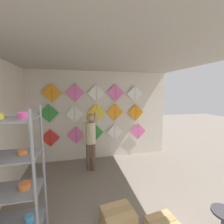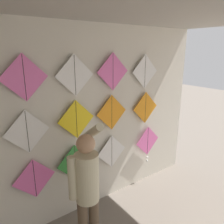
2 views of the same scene
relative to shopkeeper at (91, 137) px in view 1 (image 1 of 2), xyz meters
The scene contains 20 objects.
back_panel 0.93m from the shopkeeper, 72.86° to the left, with size 4.81×0.06×2.80m, color beige.
ceiling_slab 2.32m from the shopkeeper, 79.91° to the right, with size 4.81×4.98×0.04m, color #A8A399.
shopkeeper is the anchor object (origin of this frame).
cardboard_box 2.11m from the shopkeeper, 82.76° to the right, with size 0.54×0.47×0.33m.
stool 3.03m from the shopkeeper, 55.67° to the right, with size 0.35×0.35×0.46m.
kite_0 1.35m from the shopkeeper, 149.11° to the left, with size 0.55×0.01×0.55m.
kite_1 0.80m from the shopkeeper, 119.64° to the left, with size 0.55×0.01×0.55m.
kite_2 0.72m from the shopkeeper, 73.95° to the left, with size 0.55×0.01×0.55m.
kite_3 1.10m from the shopkeeper, 38.78° to the left, with size 0.55×0.01×0.55m.
kite_4 1.82m from the shopkeeper, 22.29° to the left, with size 0.55×0.04×0.69m.
kite_5 1.46m from the shopkeeper, 149.08° to the left, with size 0.55×0.01×0.55m.
kite_6 0.97m from the shopkeeper, 121.09° to the left, with size 0.55×0.01×0.55m.
kite_7 0.92m from the shopkeeper, 69.95° to the left, with size 0.55×0.01×0.55m.
kite_8 1.23m from the shopkeeper, 38.76° to the left, with size 0.55×0.01×0.55m.
kite_9 1.80m from the shopkeeper, 23.52° to the left, with size 0.55×0.01×0.55m.
kite_10 1.72m from the shopkeeper, 146.60° to the left, with size 0.55×0.01×0.55m.
kite_11 1.42m from the shopkeeper, 118.83° to the left, with size 0.55×0.01×0.55m.
kite_12 1.38m from the shopkeeper, 69.31° to the left, with size 0.55×0.01×0.55m.
kite_13 1.62m from the shopkeeper, 38.07° to the left, with size 0.55×0.01×0.55m.
kite_14 2.03m from the shopkeeper, 24.14° to the left, with size 0.55×0.01×0.55m.
Camera 1 is at (-0.56, -0.53, 2.15)m, focal length 24.00 mm.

